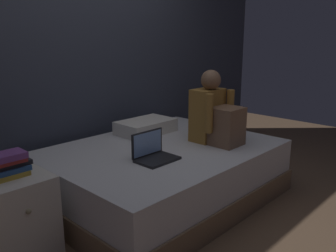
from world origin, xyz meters
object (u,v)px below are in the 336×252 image
Objects in this scene: laptop at (153,153)px; bed at (163,173)px; pillow at (146,127)px; book_stack at (10,164)px; nightstand at (15,218)px; person_sitting at (215,115)px.

bed is at bearing 31.54° from laptop.
book_stack reaches higher than pillow.
pillow is at bearing 64.40° from bed.
pillow is (1.52, 0.37, 0.27)m from nightstand.
bed is 1.30m from nightstand.
nightstand is 1.82m from person_sitting.
laptop is at bearing -148.46° from bed.
bed is 0.59m from pillow.
person_sitting reaches higher than bed.
person_sitting is 0.75m from pillow.
book_stack reaches higher than nightstand.
laptop is (-0.72, 0.06, -0.20)m from person_sitting.
person_sitting is at bearing -10.49° from nightstand.
nightstand is 0.87× the size of person_sitting.
pillow is at bearing 51.21° from laptop.
book_stack is (-1.72, 0.32, -0.09)m from person_sitting.
nightstand is (-1.30, 0.08, 0.04)m from bed.
pillow is (-0.22, 0.69, -0.19)m from person_sitting.
bed is 3.57× the size of pillow.
person_sitting reaches higher than book_stack.
bed is 3.50× the size of nightstand.
bed is 8.10× the size of book_stack.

